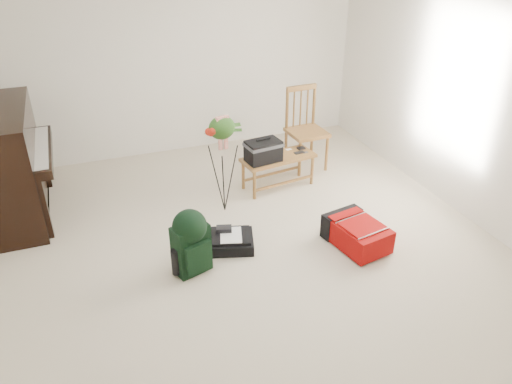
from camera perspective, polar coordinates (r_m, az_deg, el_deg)
name	(u,v)px	position (r m, az deg, el deg)	size (l,w,h in m)	color
floor	(252,251)	(5.11, -0.45, -6.77)	(5.00, 5.50, 0.01)	beige
wall_back	(181,62)	(7.01, -8.52, 14.43)	(5.00, 0.04, 2.50)	white
wall_right	(475,105)	(5.79, 23.73, 9.11)	(0.04, 5.50, 2.50)	white
piano	(13,167)	(6.04, -26.04, 2.63)	(0.71, 1.50, 1.25)	black
bench	(267,152)	(6.01, 1.29, 4.55)	(0.95, 0.48, 0.70)	olive
dining_chair	(306,130)	(6.63, 5.70, 7.10)	(0.49, 0.49, 1.08)	olive
red_suitcase	(355,231)	(5.25, 11.20, -4.40)	(0.54, 0.71, 0.28)	#9F0906
black_duffel	(229,241)	(5.14, -3.10, -5.57)	(0.58, 0.51, 0.21)	black
green_backpack	(191,239)	(4.69, -7.48, -5.35)	(0.38, 0.35, 0.66)	black
flower_stand	(223,165)	(5.52, -3.77, 3.08)	(0.43, 0.43, 1.18)	black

